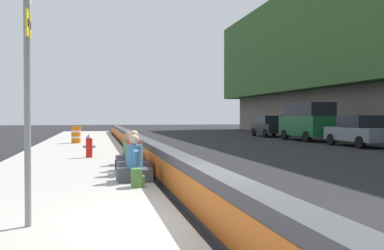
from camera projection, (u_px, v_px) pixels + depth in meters
ground_plane at (214, 226)px, 6.84m from camera, size 160.00×160.00×0.00m
sidewalk_strip at (31, 231)px, 6.28m from camera, size 80.00×4.40×0.14m
jersey_barrier at (214, 198)px, 6.83m from camera, size 76.00×0.45×0.85m
route_sign_post at (27, 77)px, 6.20m from camera, size 0.44×0.09×3.60m
fire_hydrant at (89, 145)px, 16.60m from camera, size 0.26×0.46×0.88m
seated_person_foreground at (134, 167)px, 10.58m from camera, size 0.71×0.82×1.10m
seated_person_middle at (134, 160)px, 11.90m from camera, size 0.75×0.87×1.16m
seated_person_rear at (131, 158)px, 12.81m from camera, size 0.85×0.92×1.04m
seated_person_far at (129, 154)px, 14.27m from camera, size 0.70×0.80×1.05m
backpack at (137, 178)px, 9.72m from camera, size 0.32×0.28×0.40m
construction_barrel at (76, 135)px, 25.46m from camera, size 0.54×0.54×0.95m
parked_car_fourth at (360, 131)px, 24.51m from camera, size 4.50×1.95×1.71m
parked_car_midline at (308, 121)px, 30.33m from camera, size 5.13×2.17×2.56m
parked_car_far at (270, 126)px, 36.42m from camera, size 4.56×2.07×1.71m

